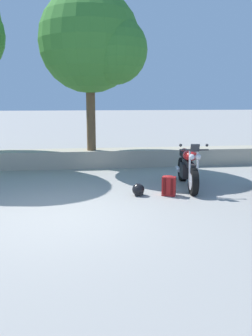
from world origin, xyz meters
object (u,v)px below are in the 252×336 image
Objects in this scene: rider_backpack at (169,185)px; rider_helmet at (138,190)px; leafy_tree_mid_left at (95,44)px; motorcycle_red_centre at (188,168)px.

rider_helmet is (-0.69, 0.08, -0.11)m from rider_backpack.
leafy_tree_mid_left is (-0.81, 3.41, 3.65)m from rider_helmet.
leafy_tree_mid_left is (-1.49, 3.48, 3.54)m from rider_backpack.
rider_backpack is 0.10× the size of leafy_tree_mid_left.
leafy_tree_mid_left is at bearing 127.53° from motorcycle_red_centre.
rider_helmet is 5.05m from leafy_tree_mid_left.
rider_backpack is 0.70m from rider_helmet.
rider_backpack is at bearing -66.77° from leafy_tree_mid_left.
rider_backpack reaches higher than rider_helmet.
leafy_tree_mid_left is at bearing 103.31° from rider_helmet.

